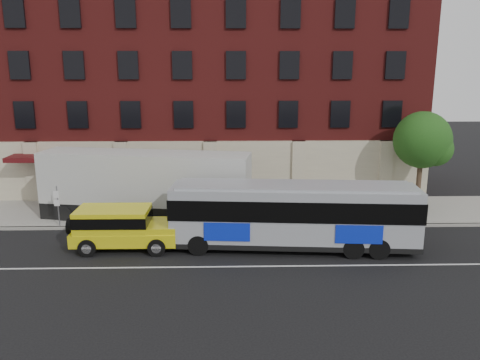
{
  "coord_description": "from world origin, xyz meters",
  "views": [
    {
      "loc": [
        1.24,
        -20.21,
        9.07
      ],
      "look_at": [
        1.86,
        5.5,
        2.96
      ],
      "focal_mm": 35.84,
      "sensor_mm": 36.0,
      "label": 1
    }
  ],
  "objects_px": {
    "yellow_suv": "(121,226)",
    "shipping_container": "(146,187)",
    "street_tree": "(423,142)",
    "city_bus": "(294,213)",
    "sign_pole": "(58,204)"
  },
  "relations": [
    {
      "from": "street_tree",
      "to": "city_bus",
      "type": "height_order",
      "value": "street_tree"
    },
    {
      "from": "yellow_suv",
      "to": "shipping_container",
      "type": "xyz_separation_m",
      "value": [
        0.52,
        4.63,
        0.83
      ]
    },
    {
      "from": "street_tree",
      "to": "city_bus",
      "type": "xyz_separation_m",
      "value": [
        -9.04,
        -6.74,
        -2.54
      ]
    },
    {
      "from": "city_bus",
      "to": "shipping_container",
      "type": "xyz_separation_m",
      "value": [
        -8.24,
        4.85,
        0.19
      ]
    },
    {
      "from": "yellow_suv",
      "to": "sign_pole",
      "type": "bearing_deg",
      "value": 143.18
    },
    {
      "from": "sign_pole",
      "to": "yellow_suv",
      "type": "height_order",
      "value": "sign_pole"
    },
    {
      "from": "street_tree",
      "to": "city_bus",
      "type": "bearing_deg",
      "value": -143.3
    },
    {
      "from": "sign_pole",
      "to": "city_bus",
      "type": "distance_m",
      "value": 13.44
    },
    {
      "from": "street_tree",
      "to": "yellow_suv",
      "type": "distance_m",
      "value": 19.22
    },
    {
      "from": "sign_pole",
      "to": "yellow_suv",
      "type": "bearing_deg",
      "value": -36.82
    },
    {
      "from": "sign_pole",
      "to": "shipping_container",
      "type": "relative_size",
      "value": 0.2
    },
    {
      "from": "city_bus",
      "to": "yellow_suv",
      "type": "distance_m",
      "value": 8.79
    },
    {
      "from": "shipping_container",
      "to": "sign_pole",
      "type": "bearing_deg",
      "value": -163.03
    },
    {
      "from": "sign_pole",
      "to": "street_tree",
      "type": "bearing_deg",
      "value": 8.61
    },
    {
      "from": "sign_pole",
      "to": "yellow_suv",
      "type": "xyz_separation_m",
      "value": [
        4.24,
        -3.17,
        -0.23
      ]
    }
  ]
}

